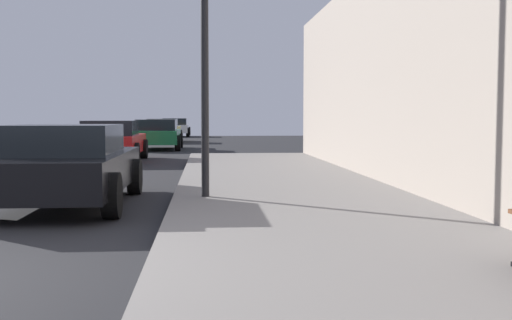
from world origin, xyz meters
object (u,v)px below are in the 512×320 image
object	(u,v)px
car_green	(157,134)
car_yellow	(163,130)
car_red	(112,141)
car_white	(175,127)
car_black	(66,165)

from	to	relation	value
car_green	car_yellow	bearing A→B (deg)	92.09
car_red	car_white	distance (m)	24.52
car_black	car_white	size ratio (longest dim) A/B	0.96
car_black	car_white	xyz separation A→B (m)	(-0.00, 34.28, 0.00)
car_red	car_white	size ratio (longest dim) A/B	0.91
car_yellow	car_red	bearing A→B (deg)	-92.19
car_white	car_yellow	bearing A→B (deg)	-91.12
car_white	car_black	bearing A→B (deg)	-89.99
car_black	car_yellow	distance (m)	24.57
car_black	car_white	distance (m)	34.28
car_black	car_red	world-z (taller)	same
car_black	car_white	bearing A→B (deg)	90.01
car_green	car_red	bearing A→B (deg)	-96.91
car_black	car_yellow	bearing A→B (deg)	90.45
car_red	car_yellow	bearing A→B (deg)	87.81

